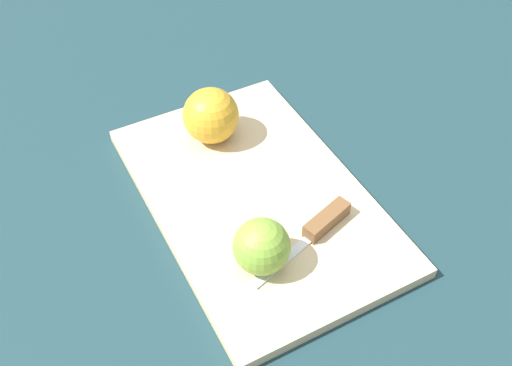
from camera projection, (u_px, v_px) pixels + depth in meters
The scene contains 5 objects.
ground_plane at pixel (256, 202), 0.80m from camera, with size 4.00×4.00×0.00m, color #193338.
cutting_board at pixel (256, 198), 0.80m from camera, with size 0.44×0.31×0.02m.
apple_half_left at pixel (211, 116), 0.84m from camera, with size 0.08×0.08×0.08m.
apple_half_right at pixel (261, 246), 0.69m from camera, with size 0.07×0.07×0.07m.
knife at pixel (322, 224), 0.74m from camera, with size 0.05×0.17×0.02m.
Camera 1 is at (0.44, -0.30, 0.60)m, focal length 42.00 mm.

